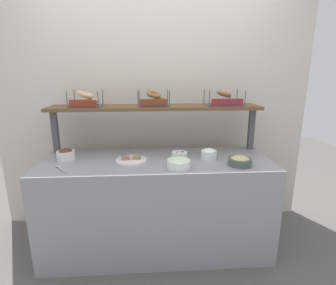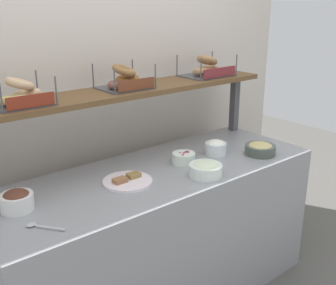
{
  "view_description": "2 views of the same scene",
  "coord_description": "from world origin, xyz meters",
  "views": [
    {
      "loc": [
        -0.05,
        -2.15,
        1.57
      ],
      "look_at": [
        0.1,
        0.03,
        0.99
      ],
      "focal_mm": 28.18,
      "sensor_mm": 36.0,
      "label": 1
    },
    {
      "loc": [
        -1.31,
        -1.71,
        1.76
      ],
      "look_at": [
        0.08,
        0.01,
        1.0
      ],
      "focal_mm": 44.52,
      "sensor_mm": 36.0,
      "label": 2
    }
  ],
  "objects": [
    {
      "name": "serving_plate_white",
      "position": [
        -0.22,
        -0.02,
        0.86
      ],
      "size": [
        0.26,
        0.26,
        0.04
      ],
      "color": "white",
      "rests_on": "deli_counter"
    },
    {
      "name": "back_wall",
      "position": [
        0.0,
        0.55,
        1.2
      ],
      "size": [
        3.16,
        0.06,
        2.4
      ],
      "primitive_type": "cube",
      "color": "beige",
      "rests_on": "ground_plane"
    },
    {
      "name": "serving_spoon_near_plate",
      "position": [
        -0.76,
        -0.17,
        0.86
      ],
      "size": [
        0.12,
        0.15,
        0.01
      ],
      "color": "#B7B7BC",
      "rests_on": "deli_counter"
    },
    {
      "name": "upper_shelf",
      "position": [
        0.0,
        0.27,
        1.26
      ],
      "size": [
        1.92,
        0.32,
        0.03
      ],
      "primitive_type": "cube",
      "color": "brown",
      "rests_on": "shelf_riser_left"
    },
    {
      "name": "bowl_beet_salad",
      "position": [
        0.2,
        -0.0,
        0.88
      ],
      "size": [
        0.13,
        0.13,
        0.07
      ],
      "color": "white",
      "rests_on": "deli_counter"
    },
    {
      "name": "bagel_basket_everything",
      "position": [
        0.64,
        0.28,
        1.33
      ],
      "size": [
        0.33,
        0.26,
        0.15
      ],
      "color": "#4C4C51",
      "rests_on": "upper_shelf"
    },
    {
      "name": "shelf_riser_right",
      "position": [
        0.92,
        0.27,
        1.05
      ],
      "size": [
        0.05,
        0.05,
        0.4
      ],
      "primitive_type": "cube",
      "color": "#4C4C51",
      "rests_on": "deli_counter"
    },
    {
      "name": "bagel_basket_plain",
      "position": [
        -0.62,
        0.26,
        1.33
      ],
      "size": [
        0.27,
        0.26,
        0.14
      ],
      "color": "#4C4C51",
      "rests_on": "upper_shelf"
    },
    {
      "name": "deli_counter",
      "position": [
        0.0,
        0.0,
        0.42
      ],
      "size": [
        1.96,
        0.7,
        0.85
      ],
      "primitive_type": "cube",
      "color": "gray",
      "rests_on": "ground_plane"
    },
    {
      "name": "bowl_hummus",
      "position": [
        0.67,
        -0.19,
        0.89
      ],
      "size": [
        0.19,
        0.19,
        0.07
      ],
      "color": "#485148",
      "rests_on": "deli_counter"
    },
    {
      "name": "bagel_basket_cinnamon_raisin",
      "position": [
        -0.02,
        0.28,
        1.33
      ],
      "size": [
        0.29,
        0.26,
        0.15
      ],
      "color": "#4C4C51",
      "rests_on": "upper_shelf"
    },
    {
      "name": "bowl_scallion_spread",
      "position": [
        0.17,
        -0.21,
        0.89
      ],
      "size": [
        0.18,
        0.18,
        0.08
      ],
      "color": "white",
      "rests_on": "deli_counter"
    },
    {
      "name": "bowl_cream_cheese",
      "position": [
        0.45,
        -0.01,
        0.9
      ],
      "size": [
        0.13,
        0.13,
        0.09
      ],
      "color": "white",
      "rests_on": "deli_counter"
    },
    {
      "name": "bowl_chocolate_spread",
      "position": [
        -0.77,
        0.05,
        0.9
      ],
      "size": [
        0.15,
        0.15,
        0.1
      ],
      "color": "white",
      "rests_on": "deli_counter"
    }
  ]
}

